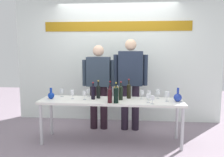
{
  "coord_description": "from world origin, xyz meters",
  "views": [
    {
      "loc": [
        0.38,
        -3.82,
        1.6
      ],
      "look_at": [
        0.0,
        0.15,
        1.06
      ],
      "focal_mm": 37.88,
      "sensor_mm": 36.0,
      "label": 1
    }
  ],
  "objects_px": {
    "wine_glass_left_2": "(88,91)",
    "wine_glass_right_4": "(167,94)",
    "display_table": "(111,103)",
    "wine_bottle_5": "(110,93)",
    "wine_glass_right_1": "(149,93)",
    "wine_glass_left_3": "(72,93)",
    "wine_bottle_0": "(116,94)",
    "presenter_left": "(99,81)",
    "wine_bottle_2": "(121,92)",
    "wine_glass_left_0": "(85,93)",
    "wine_glass_right_0": "(149,96)",
    "wine_glass_left_1": "(62,91)",
    "decanter_blue_right": "(178,97)",
    "wine_glass_right_5": "(152,98)",
    "wine_bottle_3": "(98,91)",
    "wine_glass_right_2": "(158,92)",
    "wine_bottle_6": "(129,90)",
    "presenter_right": "(130,78)",
    "wine_glass_right_3": "(142,93)",
    "decanter_blue_left": "(51,95)",
    "wine_bottle_7": "(116,92)",
    "wine_bottle_1": "(93,92)"
  },
  "relations": [
    {
      "from": "wine_bottle_3",
      "to": "wine_bottle_6",
      "type": "bearing_deg",
      "value": 4.79
    },
    {
      "from": "wine_bottle_2",
      "to": "wine_glass_left_1",
      "type": "bearing_deg",
      "value": 171.94
    },
    {
      "from": "wine_bottle_6",
      "to": "wine_glass_right_0",
      "type": "xyz_separation_m",
      "value": [
        0.32,
        -0.3,
        -0.03
      ]
    },
    {
      "from": "presenter_left",
      "to": "wine_bottle_2",
      "type": "xyz_separation_m",
      "value": [
        0.46,
        -0.6,
        -0.09
      ]
    },
    {
      "from": "wine_glass_right_2",
      "to": "wine_glass_right_3",
      "type": "xyz_separation_m",
      "value": [
        -0.27,
        -0.07,
        -0.0
      ]
    },
    {
      "from": "decanter_blue_right",
      "to": "wine_glass_right_5",
      "type": "bearing_deg",
      "value": -153.95
    },
    {
      "from": "wine_bottle_1",
      "to": "wine_glass_right_2",
      "type": "xyz_separation_m",
      "value": [
        1.09,
        0.17,
        -0.01
      ]
    },
    {
      "from": "decanter_blue_left",
      "to": "wine_glass_right_0",
      "type": "xyz_separation_m",
      "value": [
        1.63,
        -0.13,
        0.04
      ]
    },
    {
      "from": "wine_glass_left_3",
      "to": "wine_glass_right_0",
      "type": "bearing_deg",
      "value": -7.32
    },
    {
      "from": "wine_glass_right_0",
      "to": "wine_glass_right_2",
      "type": "relative_size",
      "value": 0.89
    },
    {
      "from": "wine_glass_right_4",
      "to": "wine_glass_right_1",
      "type": "bearing_deg",
      "value": 168.77
    },
    {
      "from": "wine_bottle_6",
      "to": "wine_glass_right_4",
      "type": "distance_m",
      "value": 0.64
    },
    {
      "from": "wine_glass_left_2",
      "to": "wine_glass_right_4",
      "type": "xyz_separation_m",
      "value": [
        1.33,
        -0.22,
        0.01
      ]
    },
    {
      "from": "display_table",
      "to": "wine_glass_right_5",
      "type": "distance_m",
      "value": 0.71
    },
    {
      "from": "decanter_blue_left",
      "to": "wine_glass_right_1",
      "type": "xyz_separation_m",
      "value": [
        1.65,
        0.05,
        0.05
      ]
    },
    {
      "from": "wine_bottle_0",
      "to": "wine_bottle_1",
      "type": "xyz_separation_m",
      "value": [
        -0.4,
        0.23,
        -0.01
      ]
    },
    {
      "from": "wine_glass_right_4",
      "to": "wine_glass_right_3",
      "type": "bearing_deg",
      "value": 161.54
    },
    {
      "from": "decanter_blue_left",
      "to": "wine_glass_right_2",
      "type": "height_order",
      "value": "decanter_blue_left"
    },
    {
      "from": "wine_bottle_2",
      "to": "wine_bottle_7",
      "type": "height_order",
      "value": "wine_bottle_2"
    },
    {
      "from": "wine_bottle_2",
      "to": "wine_bottle_3",
      "type": "height_order",
      "value": "wine_bottle_3"
    },
    {
      "from": "presenter_left",
      "to": "wine_glass_left_3",
      "type": "relative_size",
      "value": 10.74
    },
    {
      "from": "wine_bottle_6",
      "to": "wine_glass_right_1",
      "type": "xyz_separation_m",
      "value": [
        0.34,
        -0.11,
        -0.02
      ]
    },
    {
      "from": "presenter_right",
      "to": "wine_glass_left_1",
      "type": "relative_size",
      "value": 12.39
    },
    {
      "from": "wine_bottle_7",
      "to": "wine_glass_left_2",
      "type": "relative_size",
      "value": 1.96
    },
    {
      "from": "wine_glass_right_1",
      "to": "wine_glass_right_4",
      "type": "bearing_deg",
      "value": -11.23
    },
    {
      "from": "wine_glass_left_1",
      "to": "wine_glass_right_5",
      "type": "bearing_deg",
      "value": -14.25
    },
    {
      "from": "decanter_blue_right",
      "to": "wine_glass_left_0",
      "type": "relative_size",
      "value": 1.54
    },
    {
      "from": "wine_glass_left_1",
      "to": "wine_glass_right_5",
      "type": "distance_m",
      "value": 1.61
    },
    {
      "from": "wine_glass_left_3",
      "to": "wine_glass_right_4",
      "type": "distance_m",
      "value": 1.57
    },
    {
      "from": "decanter_blue_left",
      "to": "wine_bottle_7",
      "type": "relative_size",
      "value": 0.67
    },
    {
      "from": "presenter_right",
      "to": "wine_bottle_1",
      "type": "distance_m",
      "value": 0.88
    },
    {
      "from": "wine_bottle_1",
      "to": "wine_glass_left_0",
      "type": "height_order",
      "value": "wine_bottle_1"
    },
    {
      "from": "wine_glass_left_3",
      "to": "wine_bottle_0",
      "type": "bearing_deg",
      "value": -16.47
    },
    {
      "from": "decanter_blue_left",
      "to": "presenter_right",
      "type": "bearing_deg",
      "value": 25.72
    },
    {
      "from": "wine_bottle_7",
      "to": "wine_glass_right_0",
      "type": "relative_size",
      "value": 1.99
    },
    {
      "from": "presenter_right",
      "to": "wine_glass_right_3",
      "type": "relative_size",
      "value": 11.28
    },
    {
      "from": "decanter_blue_right",
      "to": "wine_bottle_7",
      "type": "height_order",
      "value": "wine_bottle_7"
    },
    {
      "from": "wine_bottle_3",
      "to": "wine_glass_right_2",
      "type": "bearing_deg",
      "value": 4.34
    },
    {
      "from": "decanter_blue_left",
      "to": "wine_bottle_3",
      "type": "xyz_separation_m",
      "value": [
        0.79,
        0.12,
        0.06
      ]
    },
    {
      "from": "wine_bottle_2",
      "to": "wine_glass_right_1",
      "type": "xyz_separation_m",
      "value": [
        0.47,
        0.01,
        -0.02
      ]
    },
    {
      "from": "wine_glass_left_0",
      "to": "wine_glass_right_0",
      "type": "bearing_deg",
      "value": -6.75
    },
    {
      "from": "wine_bottle_2",
      "to": "wine_glass_right_0",
      "type": "height_order",
      "value": "wine_bottle_2"
    },
    {
      "from": "display_table",
      "to": "wine_bottle_5",
      "type": "distance_m",
      "value": 0.23
    },
    {
      "from": "decanter_blue_left",
      "to": "wine_bottle_2",
      "type": "bearing_deg",
      "value": 1.99
    },
    {
      "from": "wine_glass_right_0",
      "to": "wine_glass_right_5",
      "type": "height_order",
      "value": "wine_glass_right_0"
    },
    {
      "from": "wine_bottle_2",
      "to": "wine_bottle_7",
      "type": "xyz_separation_m",
      "value": [
        -0.09,
        0.07,
        -0.01
      ]
    },
    {
      "from": "wine_bottle_5",
      "to": "wine_glass_right_4",
      "type": "xyz_separation_m",
      "value": [
        0.92,
        0.09,
        -0.02
      ]
    },
    {
      "from": "wine_glass_right_0",
      "to": "wine_glass_right_1",
      "type": "height_order",
      "value": "wine_glass_right_1"
    },
    {
      "from": "presenter_left",
      "to": "wine_bottle_2",
      "type": "distance_m",
      "value": 0.76
    },
    {
      "from": "presenter_left",
      "to": "wine_glass_right_3",
      "type": "distance_m",
      "value": 0.97
    }
  ]
}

